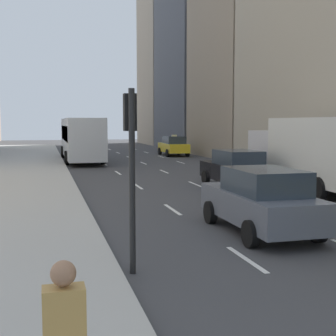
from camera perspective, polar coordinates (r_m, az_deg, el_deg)
name	(u,v)px	position (r m, az deg, el deg)	size (l,w,h in m)	color
lane_markings	(178,177)	(25.27, 1.22, -1.12)	(5.72, 56.00, 0.01)	white
building_row_right	(248,28)	(40.34, 9.75, 16.51)	(6.00, 68.61, 29.59)	gray
taxi_second	(174,146)	(41.64, 0.68, 2.72)	(2.02, 4.40, 1.87)	yellow
sedan_black_near	(261,200)	(12.76, 11.28, -3.86)	(2.02, 4.46, 1.74)	#565B66
sedan_silver_behind	(236,169)	(21.35, 8.27, -0.07)	(2.02, 4.67, 1.71)	black
city_bus	(81,138)	(36.36, -10.56, 3.65)	(2.80, 11.61, 3.25)	#B7BCC1
box_truck	(314,152)	(20.93, 17.42, 1.91)	(2.58, 8.40, 3.15)	silver
traffic_light_pole	(131,151)	(9.07, -4.53, 2.12)	(0.24, 0.42, 3.60)	black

